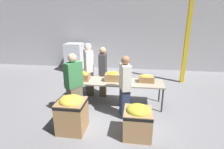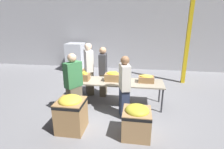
{
  "view_description": "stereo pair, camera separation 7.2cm",
  "coord_description": "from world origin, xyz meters",
  "px_view_note": "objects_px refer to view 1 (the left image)",
  "views": [
    {
      "loc": [
        0.61,
        -4.92,
        2.51
      ],
      "look_at": [
        -0.11,
        0.26,
        0.87
      ],
      "focal_mm": 28.0,
      "sensor_mm": 36.0,
      "label": 1
    },
    {
      "loc": [
        0.68,
        -4.91,
        2.51
      ],
      "look_at": [
        -0.11,
        0.26,
        0.87
      ],
      "focal_mm": 28.0,
      "sensor_mm": 36.0,
      "label": 2
    }
  ],
  "objects_px": {
    "volunteer_1": "(74,85)",
    "support_pillar": "(188,34)",
    "volunteer_0": "(125,88)",
    "pallet_stack_0": "(75,57)",
    "volunteer_2": "(89,70)",
    "volunteer_3": "(103,72)",
    "sorting_table": "(115,83)",
    "banana_box_2": "(146,78)",
    "donation_bin_1": "(138,120)",
    "banana_box_0": "(82,76)",
    "banana_box_1": "(113,76)",
    "donation_bin_0": "(72,113)"
  },
  "relations": [
    {
      "from": "donation_bin_1",
      "to": "support_pillar",
      "type": "distance_m",
      "value": 4.56
    },
    {
      "from": "volunteer_0",
      "to": "pallet_stack_0",
      "type": "xyz_separation_m",
      "value": [
        -2.84,
        4.15,
        -0.14
      ]
    },
    {
      "from": "volunteer_0",
      "to": "sorting_table",
      "type": "bearing_deg",
      "value": 10.31
    },
    {
      "from": "support_pillar",
      "to": "volunteer_2",
      "type": "bearing_deg",
      "value": -154.39
    },
    {
      "from": "sorting_table",
      "to": "donation_bin_0",
      "type": "relative_size",
      "value": 3.32
    },
    {
      "from": "pallet_stack_0",
      "to": "sorting_table",
      "type": "bearing_deg",
      "value": -54.41
    },
    {
      "from": "volunteer_0",
      "to": "volunteer_1",
      "type": "relative_size",
      "value": 0.98
    },
    {
      "from": "banana_box_0",
      "to": "support_pillar",
      "type": "bearing_deg",
      "value": 33.95
    },
    {
      "from": "banana_box_0",
      "to": "donation_bin_1",
      "type": "height_order",
      "value": "banana_box_0"
    },
    {
      "from": "volunteer_2",
      "to": "support_pillar",
      "type": "relative_size",
      "value": 0.45
    },
    {
      "from": "banana_box_2",
      "to": "volunteer_3",
      "type": "height_order",
      "value": "volunteer_3"
    },
    {
      "from": "sorting_table",
      "to": "banana_box_1",
      "type": "xyz_separation_m",
      "value": [
        -0.06,
        0.03,
        0.19
      ]
    },
    {
      "from": "sorting_table",
      "to": "banana_box_0",
      "type": "relative_size",
      "value": 6.08
    },
    {
      "from": "sorting_table",
      "to": "banana_box_2",
      "type": "height_order",
      "value": "banana_box_2"
    },
    {
      "from": "donation_bin_1",
      "to": "banana_box_1",
      "type": "bearing_deg",
      "value": 116.63
    },
    {
      "from": "banana_box_1",
      "to": "volunteer_1",
      "type": "relative_size",
      "value": 0.27
    },
    {
      "from": "banana_box_0",
      "to": "volunteer_2",
      "type": "xyz_separation_m",
      "value": [
        0.03,
        0.71,
        0.01
      ]
    },
    {
      "from": "banana_box_0",
      "to": "banana_box_1",
      "type": "xyz_separation_m",
      "value": [
        0.95,
        0.08,
        0.01
      ]
    },
    {
      "from": "banana_box_2",
      "to": "support_pillar",
      "type": "xyz_separation_m",
      "value": [
        1.62,
        2.3,
        1.14
      ]
    },
    {
      "from": "banana_box_0",
      "to": "volunteer_1",
      "type": "distance_m",
      "value": 0.71
    },
    {
      "from": "volunteer_2",
      "to": "volunteer_3",
      "type": "bearing_deg",
      "value": 57.58
    },
    {
      "from": "volunteer_3",
      "to": "support_pillar",
      "type": "bearing_deg",
      "value": 117.44
    },
    {
      "from": "banana_box_1",
      "to": "banana_box_2",
      "type": "height_order",
      "value": "banana_box_1"
    },
    {
      "from": "pallet_stack_0",
      "to": "volunteer_0",
      "type": "bearing_deg",
      "value": -55.63
    },
    {
      "from": "volunteer_0",
      "to": "pallet_stack_0",
      "type": "bearing_deg",
      "value": 17.05
    },
    {
      "from": "banana_box_0",
      "to": "banana_box_1",
      "type": "height_order",
      "value": "banana_box_1"
    },
    {
      "from": "banana_box_1",
      "to": "donation_bin_1",
      "type": "xyz_separation_m",
      "value": [
        0.77,
        -1.53,
        -0.49
      ]
    },
    {
      "from": "volunteer_2",
      "to": "volunteer_3",
      "type": "distance_m",
      "value": 0.51
    },
    {
      "from": "pallet_stack_0",
      "to": "support_pillar",
      "type": "bearing_deg",
      "value": -12.49
    },
    {
      "from": "donation_bin_0",
      "to": "banana_box_1",
      "type": "bearing_deg",
      "value": 64.0
    },
    {
      "from": "donation_bin_0",
      "to": "pallet_stack_0",
      "type": "relative_size",
      "value": 0.63
    },
    {
      "from": "support_pillar",
      "to": "volunteer_1",
      "type": "bearing_deg",
      "value": -138.74
    },
    {
      "from": "volunteer_1",
      "to": "support_pillar",
      "type": "xyz_separation_m",
      "value": [
        3.55,
        3.11,
        1.15
      ]
    },
    {
      "from": "sorting_table",
      "to": "volunteer_2",
      "type": "distance_m",
      "value": 1.19
    },
    {
      "from": "volunteer_3",
      "to": "volunteer_0",
      "type": "bearing_deg",
      "value": 30.17
    },
    {
      "from": "volunteer_3",
      "to": "support_pillar",
      "type": "height_order",
      "value": "support_pillar"
    },
    {
      "from": "volunteer_1",
      "to": "pallet_stack_0",
      "type": "distance_m",
      "value": 4.49
    },
    {
      "from": "banana_box_2",
      "to": "donation_bin_1",
      "type": "xyz_separation_m",
      "value": [
        -0.23,
        -1.55,
        -0.46
      ]
    },
    {
      "from": "sorting_table",
      "to": "pallet_stack_0",
      "type": "distance_m",
      "value": 4.26
    },
    {
      "from": "banana_box_2",
      "to": "donation_bin_1",
      "type": "distance_m",
      "value": 1.63
    },
    {
      "from": "donation_bin_0",
      "to": "banana_box_2",
      "type": "bearing_deg",
      "value": 41.59
    },
    {
      "from": "pallet_stack_0",
      "to": "volunteer_2",
      "type": "bearing_deg",
      "value": -61.77
    },
    {
      "from": "sorting_table",
      "to": "volunteer_2",
      "type": "height_order",
      "value": "volunteer_2"
    },
    {
      "from": "sorting_table",
      "to": "donation_bin_0",
      "type": "xyz_separation_m",
      "value": [
        -0.81,
        -1.5,
        -0.24
      ]
    },
    {
      "from": "volunteer_1",
      "to": "support_pillar",
      "type": "distance_m",
      "value": 4.86
    },
    {
      "from": "sorting_table",
      "to": "support_pillar",
      "type": "bearing_deg",
      "value": 42.56
    },
    {
      "from": "banana_box_2",
      "to": "volunteer_1",
      "type": "distance_m",
      "value": 2.09
    },
    {
      "from": "sorting_table",
      "to": "banana_box_0",
      "type": "bearing_deg",
      "value": -177.13
    },
    {
      "from": "banana_box_0",
      "to": "donation_bin_0",
      "type": "bearing_deg",
      "value": -82.1
    },
    {
      "from": "banana_box_2",
      "to": "pallet_stack_0",
      "type": "relative_size",
      "value": 0.32
    }
  ]
}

